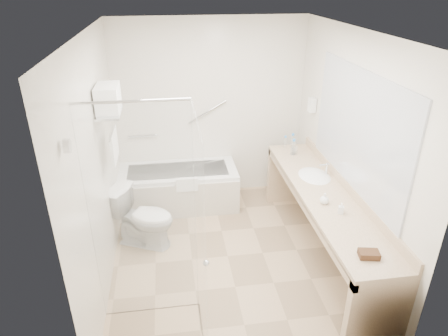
{
  "coord_description": "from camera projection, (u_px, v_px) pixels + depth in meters",
  "views": [
    {
      "loc": [
        -0.58,
        -3.68,
        2.96
      ],
      "look_at": [
        0.0,
        0.3,
        1.0
      ],
      "focal_mm": 32.0,
      "sensor_mm": 36.0,
      "label": 1
    }
  ],
  "objects": [
    {
      "name": "floor",
      "position": [
        228.0,
        256.0,
        4.65
      ],
      "size": [
        3.2,
        3.2,
        0.0
      ],
      "primitive_type": "plane",
      "color": "tan",
      "rests_on": "ground"
    },
    {
      "name": "ceiling",
      "position": [
        229.0,
        31.0,
        3.55
      ],
      "size": [
        2.6,
        3.2,
        0.1
      ],
      "primitive_type": "cube",
      "color": "silver",
      "rests_on": "wall_back"
    },
    {
      "name": "wall_back",
      "position": [
        210.0,
        111.0,
        5.52
      ],
      "size": [
        2.6,
        0.1,
        2.5
      ],
      "primitive_type": "cube",
      "color": "beige",
      "rests_on": "ground"
    },
    {
      "name": "wall_front",
      "position": [
        265.0,
        257.0,
        2.68
      ],
      "size": [
        2.6,
        0.1,
        2.5
      ],
      "primitive_type": "cube",
      "color": "beige",
      "rests_on": "ground"
    },
    {
      "name": "wall_left",
      "position": [
        98.0,
        167.0,
        3.93
      ],
      "size": [
        0.1,
        3.2,
        2.5
      ],
      "primitive_type": "cube",
      "color": "beige",
      "rests_on": "ground"
    },
    {
      "name": "wall_right",
      "position": [
        348.0,
        152.0,
        4.27
      ],
      "size": [
        0.1,
        3.2,
        2.5
      ],
      "primitive_type": "cube",
      "color": "beige",
      "rests_on": "ground"
    },
    {
      "name": "bathtub",
      "position": [
        179.0,
        188.0,
        5.56
      ],
      "size": [
        1.6,
        0.73,
        0.59
      ],
      "color": "white",
      "rests_on": "floor"
    },
    {
      "name": "grab_bar_short",
      "position": [
        143.0,
        136.0,
        5.49
      ],
      "size": [
        0.4,
        0.03,
        0.03
      ],
      "primitive_type": "cylinder",
      "rotation": [
        0.0,
        1.57,
        0.0
      ],
      "color": "silver",
      "rests_on": "wall_back"
    },
    {
      "name": "grab_bar_long",
      "position": [
        207.0,
        112.0,
        5.48
      ],
      "size": [
        0.53,
        0.03,
        0.33
      ],
      "primitive_type": "cylinder",
      "rotation": [
        0.0,
        1.05,
        0.0
      ],
      "color": "silver",
      "rests_on": "wall_back"
    },
    {
      "name": "shower_enclosure",
      "position": [
        170.0,
        230.0,
        3.28
      ],
      "size": [
        0.96,
        0.91,
        2.11
      ],
      "color": "silver",
      "rests_on": "floor"
    },
    {
      "name": "towel_shelf",
      "position": [
        109.0,
        106.0,
        4.04
      ],
      "size": [
        0.24,
        0.55,
        0.81
      ],
      "color": "silver",
      "rests_on": "wall_left"
    },
    {
      "name": "vanity_counter",
      "position": [
        322.0,
        209.0,
        4.37
      ],
      "size": [
        0.55,
        2.7,
        0.95
      ],
      "color": "#CDAE88",
      "rests_on": "floor"
    },
    {
      "name": "sink",
      "position": [
        314.0,
        178.0,
        4.65
      ],
      "size": [
        0.4,
        0.52,
        0.14
      ],
      "primitive_type": "ellipsoid",
      "color": "white",
      "rests_on": "vanity_counter"
    },
    {
      "name": "faucet",
      "position": [
        327.0,
        169.0,
        4.62
      ],
      "size": [
        0.03,
        0.03,
        0.14
      ],
      "primitive_type": "cylinder",
      "color": "silver",
      "rests_on": "vanity_counter"
    },
    {
      "name": "mirror",
      "position": [
        357.0,
        130.0,
        4.0
      ],
      "size": [
        0.02,
        2.0,
        1.2
      ],
      "primitive_type": "cube",
      "color": "#B4B8C1",
      "rests_on": "wall_right"
    },
    {
      "name": "hairdryer_unit",
      "position": [
        312.0,
        105.0,
        5.11
      ],
      "size": [
        0.08,
        0.1,
        0.18
      ],
      "primitive_type": "cube",
      "color": "silver",
      "rests_on": "wall_right"
    },
    {
      "name": "toilet",
      "position": [
        143.0,
        217.0,
        4.73
      ],
      "size": [
        0.85,
        0.69,
        0.73
      ],
      "primitive_type": "imported",
      "rotation": [
        0.0,
        0.0,
        1.14
      ],
      "color": "white",
      "rests_on": "floor"
    },
    {
      "name": "amenity_basket",
      "position": [
        369.0,
        254.0,
        3.29
      ],
      "size": [
        0.18,
        0.14,
        0.05
      ],
      "primitive_type": "cube",
      "rotation": [
        0.0,
        0.0,
        -0.2
      ],
      "color": "#472919",
      "rests_on": "vanity_counter"
    },
    {
      "name": "soap_bottle_a",
      "position": [
        341.0,
        211.0,
        3.9
      ],
      "size": [
        0.09,
        0.13,
        0.05
      ],
      "primitive_type": "imported",
      "rotation": [
        0.0,
        0.0,
        -0.4
      ],
      "color": "silver",
      "rests_on": "vanity_counter"
    },
    {
      "name": "soap_bottle_b",
      "position": [
        324.0,
        200.0,
        4.05
      ],
      "size": [
        0.09,
        0.12,
        0.09
      ],
      "primitive_type": "imported",
      "rotation": [
        0.0,
        0.0,
        -0.01
      ],
      "color": "silver",
      "rests_on": "vanity_counter"
    },
    {
      "name": "water_bottle_left",
      "position": [
        293.0,
        141.0,
        5.35
      ],
      "size": [
        0.06,
        0.06,
        0.2
      ],
      "rotation": [
        0.0,
        0.0,
        -0.02
      ],
      "color": "silver",
      "rests_on": "vanity_counter"
    },
    {
      "name": "water_bottle_mid",
      "position": [
        285.0,
        142.0,
        5.34
      ],
      "size": [
        0.05,
        0.05,
        0.17
      ],
      "rotation": [
        0.0,
        0.0,
        0.15
      ],
      "color": "silver",
      "rests_on": "vanity_counter"
    },
    {
      "name": "water_bottle_right",
      "position": [
        293.0,
        147.0,
        5.14
      ],
      "size": [
        0.07,
        0.07,
        0.21
      ],
      "rotation": [
        0.0,
        0.0,
        0.26
      ],
      "color": "silver",
      "rests_on": "vanity_counter"
    },
    {
      "name": "drinking_glass_near",
      "position": [
        295.0,
        150.0,
        5.17
      ],
      "size": [
        0.1,
        0.1,
        0.1
      ],
      "primitive_type": "cylinder",
      "rotation": [
        0.0,
        0.0,
        -0.4
      ],
      "color": "silver",
      "rests_on": "vanity_counter"
    },
    {
      "name": "drinking_glass_far",
      "position": [
        293.0,
        152.0,
        5.16
      ],
      "size": [
        0.08,
        0.08,
        0.08
      ],
      "primitive_type": "cylinder",
      "rotation": [
        0.0,
        0.0,
        -0.2
      ],
      "color": "silver",
      "rests_on": "vanity_counter"
    }
  ]
}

